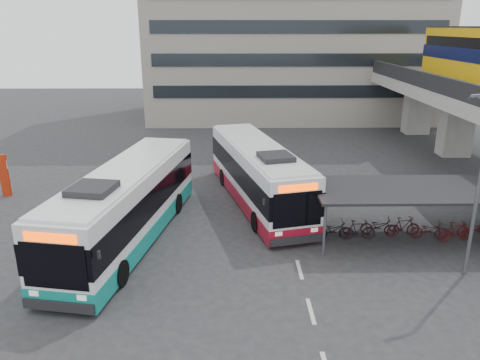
{
  "coord_description": "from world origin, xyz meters",
  "views": [
    {
      "loc": [
        -0.24,
        -17.34,
        9.7
      ],
      "look_at": [
        0.09,
        5.94,
        2.0
      ],
      "focal_mm": 35.0,
      "sensor_mm": 36.0,
      "label": 1
    }
  ],
  "objects_px": {
    "pedestrian": "(105,263)",
    "lamp_post": "(479,177)",
    "bus_teal": "(127,205)",
    "bus_main": "(258,174)"
  },
  "relations": [
    {
      "from": "lamp_post",
      "to": "pedestrian",
      "type": "bearing_deg",
      "value": 159.79
    },
    {
      "from": "bus_teal",
      "to": "pedestrian",
      "type": "bearing_deg",
      "value": -80.41
    },
    {
      "from": "pedestrian",
      "to": "bus_teal",
      "type": "bearing_deg",
      "value": 42.69
    },
    {
      "from": "pedestrian",
      "to": "bus_main",
      "type": "bearing_deg",
      "value": 7.84
    },
    {
      "from": "bus_teal",
      "to": "lamp_post",
      "type": "bearing_deg",
      "value": -3.97
    },
    {
      "from": "pedestrian",
      "to": "lamp_post",
      "type": "distance_m",
      "value": 14.76
    },
    {
      "from": "pedestrian",
      "to": "lamp_post",
      "type": "xyz_separation_m",
      "value": [
        14.38,
        0.51,
        3.28
      ]
    },
    {
      "from": "bus_teal",
      "to": "lamp_post",
      "type": "xyz_separation_m",
      "value": [
        14.34,
        -3.6,
        2.47
      ]
    },
    {
      "from": "bus_main",
      "to": "lamp_post",
      "type": "bearing_deg",
      "value": -60.56
    },
    {
      "from": "bus_teal",
      "to": "pedestrian",
      "type": "height_order",
      "value": "bus_teal"
    }
  ]
}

